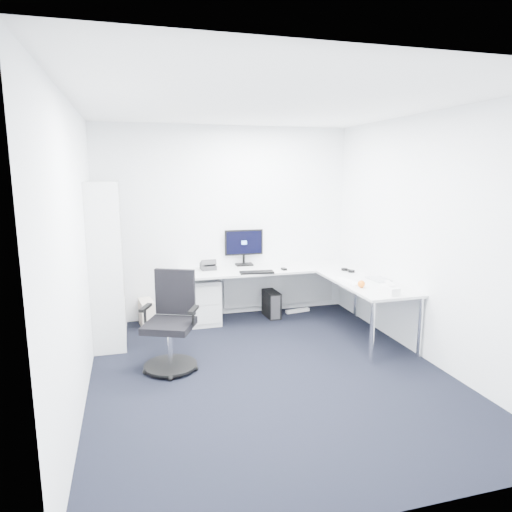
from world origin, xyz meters
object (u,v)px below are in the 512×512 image
object	(u,v)px
l_desk	(277,299)
task_chair	(169,323)
bookshelf	(106,263)
monitor	(244,247)
laptop	(379,271)

from	to	relation	value
l_desk	task_chair	xyz separation A→B (m)	(-1.53, -1.03, 0.15)
l_desk	bookshelf	distance (m)	2.26
l_desk	monitor	distance (m)	0.94
task_chair	monitor	xyz separation A→B (m)	(1.23, 1.65, 0.48)
bookshelf	l_desk	bearing A→B (deg)	-1.32
l_desk	task_chair	size ratio (longest dim) A/B	2.41
l_desk	monitor	size ratio (longest dim) A/B	4.52
l_desk	laptop	distance (m)	1.39
bookshelf	task_chair	xyz separation A→B (m)	(0.64, -1.08, -0.46)
task_chair	monitor	distance (m)	2.11
bookshelf	task_chair	bearing A→B (deg)	-59.26
bookshelf	monitor	world-z (taller)	bookshelf
task_chair	laptop	world-z (taller)	task_chair
monitor	laptop	xyz separation A→B (m)	(1.41, -1.33, -0.16)
task_chair	laptop	distance (m)	2.68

